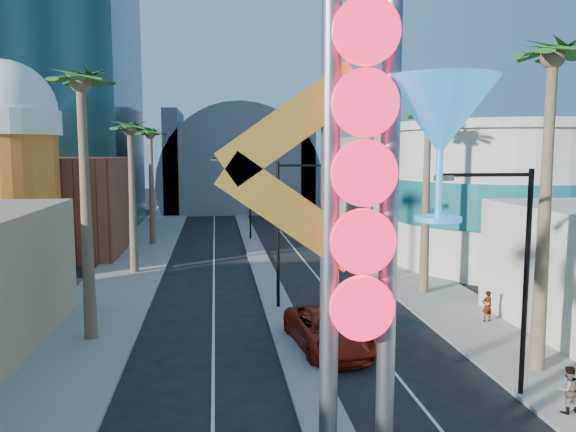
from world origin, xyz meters
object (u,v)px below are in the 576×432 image
at_px(neon_sign, 394,207).
at_px(pedestrian_b, 568,389).
at_px(pedestrian_a, 487,306).
at_px(red_pickup, 328,330).

bearing_deg(neon_sign, pedestrian_b, 26.14).
xyz_separation_m(pedestrian_a, pedestrian_b, (-2.07, -9.54, 0.00)).
distance_m(neon_sign, pedestrian_b, 10.14).
bearing_deg(pedestrian_b, pedestrian_a, -107.03).
relative_size(neon_sign, pedestrian_a, 8.09).
bearing_deg(red_pickup, neon_sign, -100.02).
bearing_deg(pedestrian_b, red_pickup, -52.92).
distance_m(neon_sign, red_pickup, 12.47).
height_order(red_pickup, pedestrian_b, pedestrian_b).
bearing_deg(pedestrian_a, red_pickup, 5.57).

